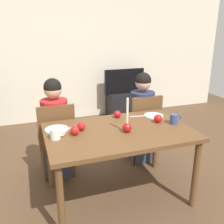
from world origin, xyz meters
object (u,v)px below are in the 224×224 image
(tv_stand, at_px, (124,105))
(plate_left, at_px, (57,129))
(person_right_child, at_px, (142,119))
(plate_right, at_px, (154,116))
(candle_centerpiece, at_px, (127,125))
(apple_near_candle, at_px, (81,126))
(chair_left, at_px, (57,136))
(chair_right, at_px, (143,124))
(mug_left, at_px, (56,134))
(apple_by_right_mug, at_px, (158,118))
(apple_by_left_plate, at_px, (75,130))
(person_left_child, at_px, (56,130))
(dining_table, at_px, (119,138))
(apple_far_edge, at_px, (118,114))
(tv, at_px, (124,81))
(mug_right, at_px, (174,119))

(tv_stand, xyz_separation_m, plate_left, (-1.55, -2.10, 0.52))
(person_right_child, xyz_separation_m, plate_right, (-0.05, -0.39, 0.19))
(candle_centerpiece, bearing_deg, apple_near_candle, 155.34)
(apple_near_candle, bearing_deg, chair_left, 110.97)
(chair_right, xyz_separation_m, apple_near_candle, (-0.90, -0.49, 0.28))
(person_right_child, height_order, plate_left, person_right_child)
(candle_centerpiece, height_order, apple_near_candle, candle_centerpiece)
(person_right_child, height_order, mug_left, person_right_child)
(chair_right, bearing_deg, chair_left, 180.00)
(tv_stand, distance_m, apple_by_right_mug, 2.37)
(candle_centerpiece, relative_size, plate_right, 1.56)
(person_right_child, bearing_deg, apple_by_left_plate, -148.09)
(person_left_child, distance_m, plate_right, 1.13)
(person_left_child, height_order, person_right_child, same)
(apple_near_candle, xyz_separation_m, apple_by_left_plate, (-0.08, -0.09, 0.00))
(person_left_child, relative_size, person_right_child, 1.00)
(dining_table, height_order, mug_left, mug_left)
(apple_near_candle, xyz_separation_m, apple_far_edge, (0.45, 0.22, -0.00))
(plate_left, bearing_deg, apple_by_left_plate, -50.75)
(mug_left, bearing_deg, apple_by_left_plate, 8.59)
(chair_left, bearing_deg, plate_right, -19.14)
(person_left_child, distance_m, apple_by_right_mug, 1.17)
(plate_right, bearing_deg, tv, 76.92)
(candle_centerpiece, bearing_deg, tv_stand, 68.57)
(plate_right, distance_m, apple_far_edge, 0.41)
(person_left_child, height_order, tv_stand, person_left_child)
(chair_left, xyz_separation_m, tv, (1.52, 1.69, 0.20))
(person_left_child, height_order, plate_left, person_left_child)
(chair_left, height_order, person_left_child, person_left_child)
(dining_table, distance_m, plate_left, 0.61)
(dining_table, distance_m, plate_right, 0.57)
(tv_stand, distance_m, apple_by_left_plate, 2.73)
(person_right_child, xyz_separation_m, apple_far_edge, (-0.45, -0.30, 0.22))
(tv, relative_size, plate_right, 3.69)
(chair_left, xyz_separation_m, plate_right, (1.04, -0.36, 0.24))
(chair_right, relative_size, apple_near_candle, 10.89)
(plate_left, bearing_deg, person_right_child, 21.20)
(candle_centerpiece, distance_m, apple_by_left_plate, 0.49)
(chair_right, distance_m, mug_right, 0.70)
(mug_left, xyz_separation_m, apple_by_left_plate, (0.18, 0.03, -0.00))
(dining_table, xyz_separation_m, person_left_child, (-0.53, 0.64, -0.10))
(mug_right, distance_m, apple_by_right_mug, 0.16)
(chair_right, relative_size, person_right_child, 0.77)
(plate_right, height_order, apple_far_edge, apple_far_edge)
(chair_right, distance_m, person_left_child, 1.09)
(apple_far_edge, bearing_deg, tv_stand, 66.00)
(apple_by_right_mug, bearing_deg, dining_table, -172.54)
(mug_right, bearing_deg, apple_by_left_plate, 176.83)
(person_left_child, xyz_separation_m, plate_right, (1.04, -0.39, 0.19))
(tv_stand, height_order, mug_left, mug_left)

